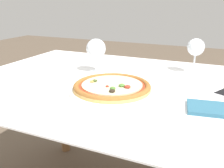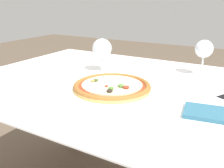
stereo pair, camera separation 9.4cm
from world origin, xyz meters
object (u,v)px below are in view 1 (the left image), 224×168
(wine_glass_far_right, at_px, (196,48))
(fork, at_px, (61,77))
(dining_table, at_px, (113,100))
(pizza_plate, at_px, (112,87))
(wine_glass_far_left, at_px, (96,49))

(wine_glass_far_right, bearing_deg, fork, -150.06)
(dining_table, distance_m, fork, 0.26)
(pizza_plate, height_order, fork, pizza_plate)
(dining_table, xyz_separation_m, fork, (-0.24, -0.04, 0.09))
(wine_glass_far_right, bearing_deg, dining_table, -138.24)
(pizza_plate, height_order, wine_glass_far_right, wine_glass_far_right)
(wine_glass_far_right, bearing_deg, wine_glass_far_left, -158.35)
(fork, distance_m, wine_glass_far_left, 0.21)
(fork, bearing_deg, pizza_plate, -13.34)
(dining_table, bearing_deg, fork, -169.87)
(dining_table, xyz_separation_m, wine_glass_far_right, (0.30, 0.27, 0.20))
(fork, bearing_deg, dining_table, 10.13)
(wine_glass_far_left, bearing_deg, pizza_plate, -50.17)
(pizza_plate, bearing_deg, wine_glass_far_right, 55.90)
(pizza_plate, bearing_deg, wine_glass_far_left, 129.83)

